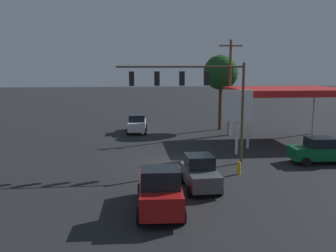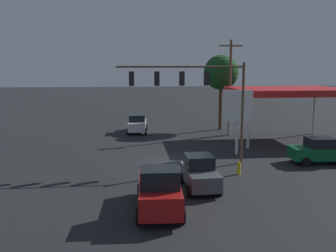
{
  "view_description": "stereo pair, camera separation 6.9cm",
  "coord_description": "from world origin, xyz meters",
  "px_view_note": "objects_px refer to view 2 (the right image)",
  "views": [
    {
      "loc": [
        3.0,
        26.49,
        7.21
      ],
      "look_at": [
        0.0,
        -2.0,
        2.52
      ],
      "focal_mm": 40.0,
      "sensor_mm": 36.0,
      "label": 1
    },
    {
      "loc": [
        2.93,
        26.5,
        7.21
      ],
      "look_at": [
        0.0,
        -2.0,
        2.52
      ],
      "focal_mm": 40.0,
      "sensor_mm": 36.0,
      "label": 2
    }
  ],
  "objects_px": {
    "price_sign": "(238,109)",
    "fire_hydrant": "(239,168)",
    "street_tree": "(221,73)",
    "pickup_parked": "(159,190)",
    "hatchback_crossing": "(200,173)",
    "traffic_signal_assembly": "(193,87)",
    "sedan_far": "(320,151)",
    "sedan_waiting": "(137,123)",
    "utility_pole": "(230,85)"
  },
  "relations": [
    {
      "from": "street_tree",
      "to": "fire_hydrant",
      "type": "relative_size",
      "value": 9.46
    },
    {
      "from": "fire_hydrant",
      "to": "price_sign",
      "type": "bearing_deg",
      "value": -104.55
    },
    {
      "from": "sedan_far",
      "to": "fire_hydrant",
      "type": "distance_m",
      "value": 7.19
    },
    {
      "from": "sedan_waiting",
      "to": "sedan_far",
      "type": "xyz_separation_m",
      "value": [
        -13.2,
        14.38,
        0.0
      ]
    },
    {
      "from": "sedan_waiting",
      "to": "street_tree",
      "type": "relative_size",
      "value": 0.54
    },
    {
      "from": "price_sign",
      "to": "fire_hydrant",
      "type": "height_order",
      "value": "price_sign"
    },
    {
      "from": "traffic_signal_assembly",
      "to": "fire_hydrant",
      "type": "height_order",
      "value": "traffic_signal_assembly"
    },
    {
      "from": "utility_pole",
      "to": "sedan_far",
      "type": "relative_size",
      "value": 2.17
    },
    {
      "from": "sedan_far",
      "to": "pickup_parked",
      "type": "bearing_deg",
      "value": 34.96
    },
    {
      "from": "utility_pole",
      "to": "sedan_waiting",
      "type": "relative_size",
      "value": 2.15
    },
    {
      "from": "price_sign",
      "to": "fire_hydrant",
      "type": "bearing_deg",
      "value": 75.45
    },
    {
      "from": "price_sign",
      "to": "sedan_far",
      "type": "xyz_separation_m",
      "value": [
        -5.4,
        3.3,
        -2.81
      ]
    },
    {
      "from": "hatchback_crossing",
      "to": "fire_hydrant",
      "type": "xyz_separation_m",
      "value": [
        -3.14,
        -2.58,
        -0.51
      ]
    },
    {
      "from": "traffic_signal_assembly",
      "to": "street_tree",
      "type": "xyz_separation_m",
      "value": [
        -5.58,
        -14.53,
        0.71
      ]
    },
    {
      "from": "price_sign",
      "to": "hatchback_crossing",
      "type": "distance_m",
      "value": 9.7
    },
    {
      "from": "price_sign",
      "to": "hatchback_crossing",
      "type": "height_order",
      "value": "price_sign"
    },
    {
      "from": "pickup_parked",
      "to": "sedan_waiting",
      "type": "xyz_separation_m",
      "value": [
        0.6,
        -22.35,
        -0.16
      ]
    },
    {
      "from": "sedan_waiting",
      "to": "sedan_far",
      "type": "distance_m",
      "value": 19.52
    },
    {
      "from": "pickup_parked",
      "to": "sedan_far",
      "type": "bearing_deg",
      "value": 124.79
    },
    {
      "from": "sedan_far",
      "to": "price_sign",
      "type": "bearing_deg",
      "value": -28.82
    },
    {
      "from": "fire_hydrant",
      "to": "traffic_signal_assembly",
      "type": "bearing_deg",
      "value": -46.82
    },
    {
      "from": "pickup_parked",
      "to": "sedan_far",
      "type": "height_order",
      "value": "pickup_parked"
    },
    {
      "from": "pickup_parked",
      "to": "sedan_far",
      "type": "xyz_separation_m",
      "value": [
        -12.6,
        -7.97,
        -0.16
      ]
    },
    {
      "from": "utility_pole",
      "to": "hatchback_crossing",
      "type": "relative_size",
      "value": 2.52
    },
    {
      "from": "sedan_waiting",
      "to": "street_tree",
      "type": "bearing_deg",
      "value": 98.61
    },
    {
      "from": "hatchback_crossing",
      "to": "utility_pole",
      "type": "bearing_deg",
      "value": 157.37
    },
    {
      "from": "sedan_waiting",
      "to": "sedan_far",
      "type": "relative_size",
      "value": 1.01
    },
    {
      "from": "hatchback_crossing",
      "to": "pickup_parked",
      "type": "relative_size",
      "value": 0.73
    },
    {
      "from": "hatchback_crossing",
      "to": "sedan_far",
      "type": "height_order",
      "value": "hatchback_crossing"
    },
    {
      "from": "traffic_signal_assembly",
      "to": "sedan_far",
      "type": "bearing_deg",
      "value": 176.3
    },
    {
      "from": "pickup_parked",
      "to": "sedan_far",
      "type": "relative_size",
      "value": 1.18
    },
    {
      "from": "traffic_signal_assembly",
      "to": "street_tree",
      "type": "bearing_deg",
      "value": -111.01
    },
    {
      "from": "price_sign",
      "to": "utility_pole",
      "type": "bearing_deg",
      "value": -101.02
    },
    {
      "from": "price_sign",
      "to": "fire_hydrant",
      "type": "distance_m",
      "value": 6.59
    },
    {
      "from": "hatchback_crossing",
      "to": "fire_hydrant",
      "type": "height_order",
      "value": "hatchback_crossing"
    },
    {
      "from": "price_sign",
      "to": "pickup_parked",
      "type": "distance_m",
      "value": 13.64
    },
    {
      "from": "traffic_signal_assembly",
      "to": "price_sign",
      "type": "height_order",
      "value": "traffic_signal_assembly"
    },
    {
      "from": "street_tree",
      "to": "hatchback_crossing",
      "type": "bearing_deg",
      "value": 73.03
    },
    {
      "from": "sedan_far",
      "to": "street_tree",
      "type": "bearing_deg",
      "value": -72.94
    },
    {
      "from": "sedan_far",
      "to": "traffic_signal_assembly",
      "type": "bearing_deg",
      "value": -1.05
    },
    {
      "from": "utility_pole",
      "to": "price_sign",
      "type": "relative_size",
      "value": 1.85
    },
    {
      "from": "hatchback_crossing",
      "to": "street_tree",
      "type": "xyz_separation_m",
      "value": [
        -6.08,
        -19.92,
        5.41
      ]
    },
    {
      "from": "price_sign",
      "to": "fire_hydrant",
      "type": "relative_size",
      "value": 5.95
    },
    {
      "from": "traffic_signal_assembly",
      "to": "fire_hydrant",
      "type": "xyz_separation_m",
      "value": [
        -2.64,
        2.82,
        -5.21
      ]
    },
    {
      "from": "utility_pole",
      "to": "hatchback_crossing",
      "type": "xyz_separation_m",
      "value": [
        6.25,
        16.7,
        -4.2
      ]
    },
    {
      "from": "hatchback_crossing",
      "to": "street_tree",
      "type": "height_order",
      "value": "street_tree"
    },
    {
      "from": "price_sign",
      "to": "street_tree",
      "type": "height_order",
      "value": "street_tree"
    },
    {
      "from": "sedan_far",
      "to": "fire_hydrant",
      "type": "height_order",
      "value": "sedan_far"
    },
    {
      "from": "sedan_waiting",
      "to": "hatchback_crossing",
      "type": "bearing_deg",
      "value": 13.51
    },
    {
      "from": "traffic_signal_assembly",
      "to": "hatchback_crossing",
      "type": "relative_size",
      "value": 2.37
    }
  ]
}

